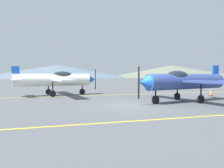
% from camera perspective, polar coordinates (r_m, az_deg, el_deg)
% --- Properties ---
extents(ground_plane, '(400.00, 400.00, 0.00)m').
position_cam_1_polar(ground_plane, '(15.34, 5.78, -5.47)').
color(ground_plane, '#54565B').
extents(apron_line_near, '(80.00, 0.16, 0.01)m').
position_cam_1_polar(apron_line_near, '(11.26, 15.02, -8.48)').
color(apron_line_near, yellow).
rests_on(apron_line_near, ground_plane).
extents(apron_line_far, '(80.00, 0.16, 0.01)m').
position_cam_1_polar(apron_line_far, '(22.64, -1.83, -2.84)').
color(apron_line_far, yellow).
rests_on(apron_line_far, ground_plane).
extents(airplane_near, '(8.33, 9.50, 2.85)m').
position_cam_1_polar(airplane_near, '(17.91, 17.70, 0.73)').
color(airplane_near, '#33478C').
rests_on(airplane_near, ground_plane).
extents(airplane_mid, '(8.31, 9.53, 2.85)m').
position_cam_1_polar(airplane_mid, '(22.79, -14.05, 1.15)').
color(airplane_mid, white).
rests_on(airplane_mid, ground_plane).
extents(traffic_cone_front, '(0.36, 0.36, 0.59)m').
position_cam_1_polar(traffic_cone_front, '(24.35, 23.82, -2.01)').
color(traffic_cone_front, black).
rests_on(traffic_cone_front, ground_plane).
extents(hill_centerleft, '(86.73, 86.73, 7.42)m').
position_cam_1_polar(hill_centerleft, '(138.38, -13.67, 3.18)').
color(hill_centerleft, slate).
rests_on(hill_centerleft, ground_plane).
extents(hill_centerright, '(83.53, 83.53, 7.49)m').
position_cam_1_polar(hill_centerright, '(149.76, 14.90, 3.13)').
color(hill_centerright, slate).
rests_on(hill_centerright, ground_plane).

